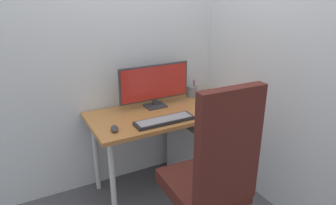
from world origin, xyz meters
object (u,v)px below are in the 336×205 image
object	(u,v)px
pen_holder	(192,91)
filing_cabinet	(201,148)
office_chair	(212,173)
mouse	(115,129)
keyboard	(164,120)
monitor	(154,84)
notebook	(212,101)

from	to	relation	value
pen_holder	filing_cabinet	bearing A→B (deg)	-96.08
office_chair	filing_cabinet	world-z (taller)	office_chair
office_chair	mouse	distance (m)	0.78
keyboard	mouse	xyz separation A→B (m)	(-0.39, 0.04, 0.00)
monitor	notebook	distance (m)	0.55
monitor	filing_cabinet	bearing A→B (deg)	-23.06
office_chair	keyboard	bearing A→B (deg)	92.24
mouse	pen_holder	bearing A→B (deg)	34.72
monitor	pen_holder	world-z (taller)	monitor
keyboard	filing_cabinet	bearing A→B (deg)	19.53
office_chair	monitor	xyz separation A→B (m)	(0.05, 0.94, 0.32)
filing_cabinet	monitor	bearing A→B (deg)	156.94
mouse	pen_holder	xyz separation A→B (m)	(0.88, 0.36, 0.04)
filing_cabinet	keyboard	xyz separation A→B (m)	(-0.47, -0.17, 0.44)
office_chair	pen_holder	world-z (taller)	office_chair
mouse	notebook	xyz separation A→B (m)	(0.96, 0.15, -0.00)
pen_holder	notebook	xyz separation A→B (m)	(0.08, -0.21, -0.04)
office_chair	keyboard	world-z (taller)	office_chair
office_chair	keyboard	size ratio (longest dim) A/B	2.56
monitor	keyboard	distance (m)	0.39
office_chair	notebook	world-z (taller)	office_chair
mouse	office_chair	bearing A→B (deg)	-44.67
monitor	notebook	world-z (taller)	monitor
filing_cabinet	notebook	size ratio (longest dim) A/B	2.45
office_chair	filing_cabinet	bearing A→B (deg)	60.06
keyboard	pen_holder	size ratio (longest dim) A/B	2.57
keyboard	pen_holder	distance (m)	0.63
office_chair	monitor	size ratio (longest dim) A/B	1.93
keyboard	monitor	bearing A→B (deg)	76.75
notebook	keyboard	bearing A→B (deg)	-179.62
filing_cabinet	mouse	size ratio (longest dim) A/B	5.28
monitor	notebook	bearing A→B (deg)	-16.78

